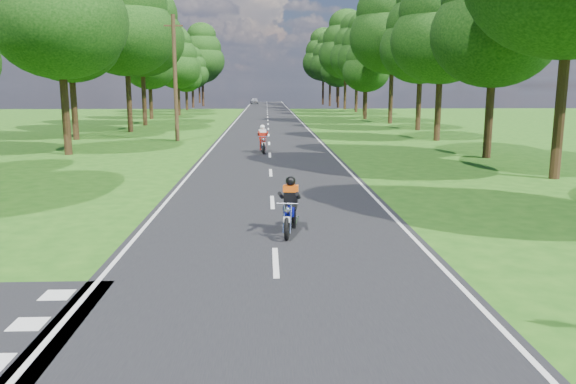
{
  "coord_description": "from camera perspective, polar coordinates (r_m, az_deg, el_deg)",
  "views": [
    {
      "loc": [
        -0.17,
        -9.01,
        3.57
      ],
      "look_at": [
        0.33,
        4.0,
        1.1
      ],
      "focal_mm": 35.0,
      "sensor_mm": 36.0,
      "label": 1
    }
  ],
  "objects": [
    {
      "name": "distant_car",
      "position": [
        112.44,
        -3.43,
        9.24
      ],
      "size": [
        1.84,
        3.78,
        1.24
      ],
      "primitive_type": "imported",
      "rotation": [
        0.0,
        0.0,
        0.11
      ],
      "color": "#AEB0B6",
      "rests_on": "main_road"
    },
    {
      "name": "rider_near_blue",
      "position": [
        13.68,
        0.2,
        -1.34
      ],
      "size": [
        0.77,
        1.71,
        1.38
      ],
      "primitive_type": null,
      "rotation": [
        0.0,
        0.0,
        -0.14
      ],
      "color": "#0D1396",
      "rests_on": "main_road"
    },
    {
      "name": "ground",
      "position": [
        9.7,
        -1.06,
        -10.87
      ],
      "size": [
        160.0,
        160.0,
        0.0
      ],
      "primitive_type": "plane",
      "color": "#1F5112",
      "rests_on": "ground"
    },
    {
      "name": "telegraph_pole",
      "position": [
        37.47,
        -11.39,
        11.31
      ],
      "size": [
        1.2,
        0.26,
        8.0
      ],
      "color": "#382616",
      "rests_on": "ground"
    },
    {
      "name": "road_markings",
      "position": [
        57.25,
        -2.19,
        7.19
      ],
      "size": [
        7.4,
        140.0,
        0.01
      ],
      "color": "silver",
      "rests_on": "main_road"
    },
    {
      "name": "rider_far_red",
      "position": [
        30.33,
        -2.58,
        5.43
      ],
      "size": [
        0.71,
        1.82,
        1.49
      ],
      "primitive_type": null,
      "rotation": [
        0.0,
        0.0,
        0.07
      ],
      "color": "maroon",
      "rests_on": "main_road"
    },
    {
      "name": "treeline",
      "position": [
        69.25,
        -0.91,
        14.63
      ],
      "size": [
        40.0,
        115.35,
        14.78
      ],
      "color": "black",
      "rests_on": "ground"
    },
    {
      "name": "main_road",
      "position": [
        59.12,
        -2.06,
        7.29
      ],
      "size": [
        7.0,
        140.0,
        0.02
      ],
      "primitive_type": "cube",
      "color": "black",
      "rests_on": "ground"
    }
  ]
}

